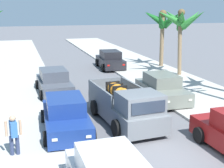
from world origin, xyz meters
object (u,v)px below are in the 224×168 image
car_left_near (110,60)px  car_left_mid (66,116)px  palm_tree_right_fore (181,20)px  pedestrian (14,134)px  pickup_truck (126,106)px  car_right_mid (54,83)px  car_right_near (162,89)px  palm_tree_left_fore (163,21)px

car_left_near → car_left_mid: (-5.86, -13.21, 0.00)m
palm_tree_right_fore → pedestrian: (-12.21, -10.69, -3.30)m
pickup_truck → car_left_near: pickup_truck is taller
car_left_mid → car_right_mid: (0.23, 6.25, 0.00)m
car_left_near → pedestrian: (-7.97, -15.05, 0.20)m
car_left_near → pickup_truck: bearing=-103.3°
pickup_truck → car_left_mid: (-2.80, -0.27, -0.10)m
car_right_near → palm_tree_left_fore: palm_tree_left_fore is taller
car_right_mid → car_right_near: bearing=-29.3°
car_left_mid → palm_tree_right_fore: size_ratio=0.84×
car_right_mid → palm_tree_right_fore: size_ratio=0.83×
car_left_mid → palm_tree_left_fore: palm_tree_left_fore is taller
palm_tree_left_fore → car_left_near: bearing=169.9°
pickup_truck → palm_tree_left_fore: size_ratio=1.07×
car_right_near → car_right_mid: size_ratio=1.00×
car_right_mid → car_left_mid: bearing=-92.1°
pedestrian → car_right_mid: bearing=73.9°
car_right_near → palm_tree_right_fore: bearing=54.2°
car_right_mid → palm_tree_right_fore: bearing=14.7°
palm_tree_left_fore → pedestrian: size_ratio=3.15×
palm_tree_left_fore → car_right_near: bearing=-115.2°
car_right_near → pickup_truck: bearing=-138.5°
car_right_near → pedestrian: size_ratio=2.70×
car_left_near → palm_tree_right_fore: bearing=-45.8°
car_left_near → palm_tree_left_fore: palm_tree_left_fore is taller
palm_tree_right_fore → pickup_truck: bearing=-130.5°
palm_tree_right_fore → pedestrian: 16.56m
car_right_mid → palm_tree_left_fore: 12.30m
car_left_near → palm_tree_left_fore: 5.63m
car_left_near → palm_tree_left_fore: (4.47, -0.80, 3.33)m
car_left_near → car_left_mid: 14.45m
palm_tree_left_fore → pedestrian: 19.18m
car_left_mid → car_right_mid: 6.25m
car_left_mid → palm_tree_left_fore: (10.34, 12.42, 3.33)m
car_right_mid → pedestrian: size_ratio=2.70×
palm_tree_right_fore → car_right_near: bearing=-125.8°
car_left_mid → palm_tree_left_fore: bearing=50.2°
car_right_near → car_left_mid: 6.67m
palm_tree_left_fore → palm_tree_right_fore: bearing=-93.6°
car_right_near → car_left_mid: size_ratio=0.99×
car_right_near → car_left_near: bearing=90.4°
pickup_truck → palm_tree_right_fore: size_ratio=1.03×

